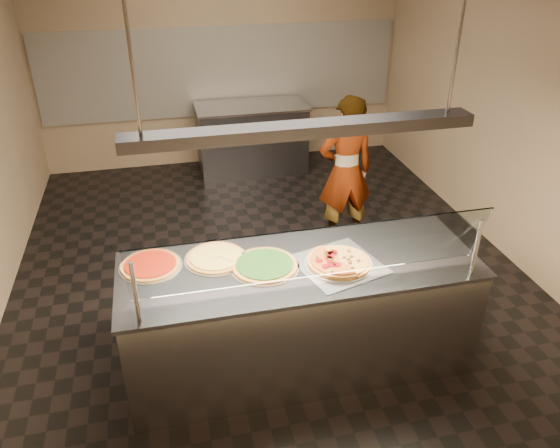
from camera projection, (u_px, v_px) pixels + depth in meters
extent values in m
cube|color=black|center=(269.00, 268.00, 5.60)|extent=(5.00, 6.00, 0.02)
cube|color=#968161|center=(221.00, 56.00, 7.43)|extent=(5.00, 0.02, 3.00)
cube|color=#968161|center=(414.00, 355.00, 2.31)|extent=(5.00, 0.02, 3.00)
cube|color=#968161|center=(516.00, 108.00, 5.37)|extent=(0.02, 6.00, 3.00)
cube|color=silver|center=(222.00, 71.00, 7.50)|extent=(4.90, 0.02, 1.20)
cube|color=#B7B7BC|center=(299.00, 316.00, 4.19)|extent=(2.58, 0.90, 0.90)
cube|color=#404046|center=(300.00, 266.00, 3.97)|extent=(2.62, 0.94, 0.03)
cylinder|color=#B7B7BC|center=(135.00, 293.00, 3.28)|extent=(0.03, 0.03, 0.44)
cylinder|color=#B7B7BC|center=(476.00, 248.00, 3.74)|extent=(0.03, 0.03, 0.44)
cube|color=white|center=(315.00, 253.00, 3.52)|extent=(2.38, 0.18, 0.47)
cube|color=silver|center=(339.00, 264.00, 3.95)|extent=(0.69, 0.69, 0.01)
cylinder|color=silver|center=(339.00, 263.00, 3.95)|extent=(0.50, 0.50, 0.01)
cylinder|color=#620607|center=(334.00, 251.00, 4.01)|extent=(0.06, 0.06, 0.01)
cylinder|color=#620607|center=(331.00, 252.00, 3.99)|extent=(0.06, 0.06, 0.01)
cylinder|color=#620607|center=(328.00, 253.00, 3.99)|extent=(0.06, 0.06, 0.01)
cylinder|color=#620607|center=(330.00, 256.00, 3.94)|extent=(0.06, 0.06, 0.01)
cylinder|color=#620607|center=(328.00, 257.00, 3.93)|extent=(0.06, 0.06, 0.01)
cylinder|color=#620607|center=(319.00, 260.00, 3.90)|extent=(0.06, 0.06, 0.01)
cylinder|color=#620607|center=(330.00, 261.00, 3.90)|extent=(0.06, 0.06, 0.01)
cylinder|color=#620607|center=(325.00, 266.00, 3.84)|extent=(0.06, 0.06, 0.01)
cylinder|color=#620607|center=(332.00, 264.00, 3.85)|extent=(0.06, 0.06, 0.01)
cylinder|color=#620607|center=(337.00, 264.00, 3.86)|extent=(0.06, 0.06, 0.01)
cube|color=#19590F|center=(332.00, 249.00, 4.02)|extent=(0.02, 0.01, 0.01)
cube|color=#19590F|center=(325.00, 251.00, 4.01)|extent=(0.02, 0.02, 0.01)
cube|color=#19590F|center=(326.00, 254.00, 3.97)|extent=(0.02, 0.01, 0.01)
cube|color=#19590F|center=(317.00, 256.00, 3.94)|extent=(0.02, 0.02, 0.01)
cube|color=#19590F|center=(330.00, 259.00, 3.91)|extent=(0.02, 0.02, 0.01)
cube|color=#19590F|center=(334.00, 261.00, 3.89)|extent=(0.02, 0.02, 0.01)
cube|color=#19590F|center=(332.00, 271.00, 3.78)|extent=(0.02, 0.01, 0.01)
sphere|color=#513014|center=(346.00, 265.00, 3.88)|extent=(0.03, 0.03, 0.03)
sphere|color=#513014|center=(352.00, 267.00, 3.85)|extent=(0.03, 0.03, 0.03)
sphere|color=#513014|center=(350.00, 263.00, 3.91)|extent=(0.03, 0.03, 0.03)
sphere|color=#513014|center=(349.00, 261.00, 3.92)|extent=(0.03, 0.03, 0.03)
sphere|color=#513014|center=(358.00, 260.00, 3.93)|extent=(0.03, 0.03, 0.03)
sphere|color=#513014|center=(348.00, 259.00, 3.95)|extent=(0.03, 0.03, 0.03)
sphere|color=#513014|center=(351.00, 256.00, 3.98)|extent=(0.03, 0.03, 0.03)
sphere|color=#513014|center=(344.00, 257.00, 3.97)|extent=(0.03, 0.03, 0.03)
sphere|color=#513014|center=(349.00, 251.00, 4.05)|extent=(0.03, 0.03, 0.03)
cylinder|color=silver|center=(264.00, 266.00, 3.93)|extent=(0.50, 0.50, 0.01)
cylinder|color=#9C6127|center=(264.00, 265.00, 3.92)|extent=(0.47, 0.47, 0.02)
cylinder|color=black|center=(264.00, 263.00, 3.91)|extent=(0.41, 0.41, 0.01)
cylinder|color=silver|center=(216.00, 258.00, 4.02)|extent=(0.47, 0.47, 0.01)
cylinder|color=#9C6127|center=(216.00, 257.00, 4.01)|extent=(0.44, 0.44, 0.02)
cylinder|color=gold|center=(216.00, 256.00, 4.01)|extent=(0.38, 0.38, 0.01)
cylinder|color=silver|center=(151.00, 266.00, 3.93)|extent=(0.45, 0.45, 0.01)
cylinder|color=#9C6127|center=(150.00, 265.00, 3.93)|extent=(0.42, 0.42, 0.02)
cylinder|color=#860B02|center=(150.00, 263.00, 3.92)|extent=(0.37, 0.37, 0.01)
cube|color=#B7B7BC|center=(244.00, 257.00, 3.99)|extent=(0.17, 0.17, 0.00)
cylinder|color=tan|center=(225.00, 258.00, 3.98)|extent=(0.12, 0.12, 0.02)
cube|color=#404046|center=(252.00, 139.00, 7.61)|extent=(1.47, 0.70, 0.90)
cube|color=#B7B7BC|center=(251.00, 106.00, 7.39)|extent=(1.51, 0.74, 0.03)
imported|color=#302F36|center=(346.00, 172.00, 5.70)|extent=(0.61, 0.41, 1.63)
cube|color=#404046|center=(303.00, 130.00, 3.46)|extent=(2.30, 0.18, 0.08)
cylinder|color=#B7B7BC|center=(130.00, 49.00, 3.00)|extent=(0.02, 0.02, 1.01)
cylinder|color=#B7B7BC|center=(459.00, 34.00, 3.40)|extent=(0.02, 0.02, 1.01)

